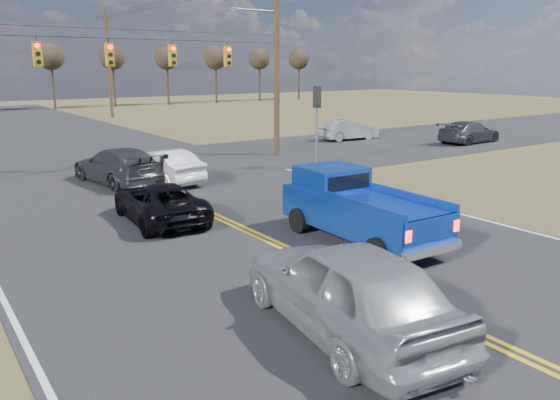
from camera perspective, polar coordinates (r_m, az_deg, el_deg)
ground at (r=11.62m, az=13.96°, el=-10.95°), size 160.00×160.00×0.00m
road_main at (r=19.27m, az=-8.89°, el=-0.77°), size 14.00×120.00×0.02m
road_cross at (r=26.54m, az=-16.57°, el=2.80°), size 120.00×12.00×0.02m
signal_gantry at (r=26.06m, az=-16.12°, el=13.86°), size 19.60×4.83×10.00m
utility_poles at (r=25.16m, az=-16.64°, el=14.22°), size 19.60×58.32×10.00m
treeline at (r=34.74m, az=-22.14°, el=14.30°), size 87.00×117.80×7.40m
pickup_truck at (r=15.32m, az=8.08°, el=-0.86°), size 2.22×5.25×1.95m
silver_suv at (r=10.09m, az=7.08°, el=-9.05°), size 2.83×5.44×1.77m
black_suv at (r=17.62m, az=-12.47°, el=-0.23°), size 2.40×4.60×1.24m
white_car_queue at (r=23.47m, az=-12.09°, el=3.45°), size 2.09×4.45×1.41m
dgrey_car_queue at (r=23.82m, az=-16.57°, el=3.45°), size 2.79×5.43×1.51m
cross_car_east_near at (r=36.99m, az=7.18°, el=7.27°), size 1.78×4.21×1.35m
cross_car_east_far at (r=37.34m, az=19.16°, el=6.72°), size 2.23×4.94×1.40m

